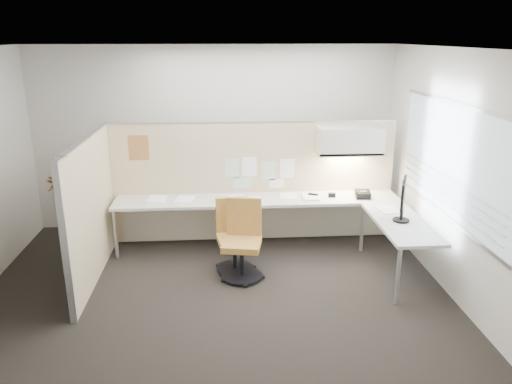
{
  "coord_description": "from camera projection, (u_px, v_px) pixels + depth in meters",
  "views": [
    {
      "loc": [
        0.11,
        -5.37,
        2.93
      ],
      "look_at": [
        0.54,
        0.8,
        0.98
      ],
      "focal_mm": 35.0,
      "sensor_mm": 36.0,
      "label": 1
    }
  ],
  "objects": [
    {
      "name": "paper_stack_5",
      "position": [
        388.0,
        210.0,
        6.53
      ],
      "size": [
        0.28,
        0.33,
        0.02
      ],
      "primitive_type": "cube",
      "rotation": [
        0.0,
        0.0,
        0.17
      ],
      "color": "white",
      "rests_on": "desk"
    },
    {
      "name": "partition_left",
      "position": [
        91.0,
        211.0,
        6.09
      ],
      "size": [
        0.06,
        2.2,
        1.75
      ],
      "primitive_type": "cube",
      "color": "#CAB18C",
      "rests_on": "floor"
    },
    {
      "name": "paper_stack_3",
      "position": [
        288.0,
        196.0,
        7.08
      ],
      "size": [
        0.25,
        0.32,
        0.01
      ],
      "primitive_type": "cube",
      "rotation": [
        0.0,
        0.0,
        -0.07
      ],
      "color": "white",
      "rests_on": "desk"
    },
    {
      "name": "wall_back",
      "position": [
        214.0,
        138.0,
        7.7
      ],
      "size": [
        5.5,
        0.02,
        2.8
      ],
      "primitive_type": "cube",
      "color": "beige",
      "rests_on": "ground"
    },
    {
      "name": "phone",
      "position": [
        362.0,
        194.0,
        7.03
      ],
      "size": [
        0.23,
        0.21,
        0.12
      ],
      "rotation": [
        0.0,
        0.0,
        -0.1
      ],
      "color": "black",
      "rests_on": "desk"
    },
    {
      "name": "wall_front",
      "position": [
        208.0,
        268.0,
        3.42
      ],
      "size": [
        5.5,
        0.02,
        2.8
      ],
      "primitive_type": "cube",
      "color": "beige",
      "rests_on": "ground"
    },
    {
      "name": "coat_hook",
      "position": [
        56.0,
        190.0,
        5.06
      ],
      "size": [
        0.18,
        0.41,
        1.26
      ],
      "color": "silver",
      "rests_on": "partition_left"
    },
    {
      "name": "wall_right",
      "position": [
        452.0,
        174.0,
        5.74
      ],
      "size": [
        0.02,
        4.5,
        2.8
      ],
      "primitive_type": "cube",
      "color": "beige",
      "rests_on": "ground"
    },
    {
      "name": "stapler",
      "position": [
        313.0,
        195.0,
        7.07
      ],
      "size": [
        0.14,
        0.09,
        0.05
      ],
      "primitive_type": "cube",
      "rotation": [
        0.0,
        0.0,
        -0.43
      ],
      "color": "black",
      "rests_on": "desk"
    },
    {
      "name": "ceiling",
      "position": [
        209.0,
        47.0,
        5.13
      ],
      "size": [
        5.5,
        4.5,
        0.01
      ],
      "primitive_type": "cube",
      "color": "white",
      "rests_on": "wall_back"
    },
    {
      "name": "tape_dispenser",
      "position": [
        332.0,
        195.0,
        7.06
      ],
      "size": [
        0.11,
        0.07,
        0.06
      ],
      "primitive_type": "cube",
      "rotation": [
        0.0,
        0.0,
        -0.1
      ],
      "color": "black",
      "rests_on": "desk"
    },
    {
      "name": "chair_right",
      "position": [
        243.0,
        242.0,
        6.22
      ],
      "size": [
        0.53,
        0.55,
        0.98
      ],
      "rotation": [
        0.0,
        0.0,
        -0.18
      ],
      "color": "black",
      "rests_on": "floor"
    },
    {
      "name": "overhead_bin",
      "position": [
        350.0,
        141.0,
        6.97
      ],
      "size": [
        0.9,
        0.36,
        0.38
      ],
      "primitive_type": "cube",
      "color": "beige",
      "rests_on": "partition_back"
    },
    {
      "name": "chair_left",
      "position": [
        234.0,
        238.0,
        6.43
      ],
      "size": [
        0.49,
        0.51,
        0.92
      ],
      "rotation": [
        0.0,
        0.0,
        0.15
      ],
      "color": "black",
      "rests_on": "floor"
    },
    {
      "name": "pinned_papers",
      "position": [
        258.0,
        172.0,
        7.2
      ],
      "size": [
        1.01,
        0.0,
        0.47
      ],
      "color": "#8CBF8C",
      "rests_on": "partition_back"
    },
    {
      "name": "paper_stack_4",
      "position": [
        311.0,
        197.0,
        7.03
      ],
      "size": [
        0.24,
        0.31,
        0.03
      ],
      "primitive_type": "cube",
      "rotation": [
        0.0,
        0.0,
        -0.03
      ],
      "color": "white",
      "rests_on": "desk"
    },
    {
      "name": "floor",
      "position": [
        216.0,
        291.0,
        5.98
      ],
      "size": [
        5.5,
        4.5,
        0.01
      ],
      "primitive_type": "cube",
      "color": "black",
      "rests_on": "ground"
    },
    {
      "name": "paper_stack_0",
      "position": [
        156.0,
        200.0,
        6.92
      ],
      "size": [
        0.25,
        0.32,
        0.03
      ],
      "primitive_type": "cube",
      "rotation": [
        0.0,
        0.0,
        -0.07
      ],
      "color": "white",
      "rests_on": "desk"
    },
    {
      "name": "task_light_strip",
      "position": [
        349.0,
        156.0,
        7.04
      ],
      "size": [
        0.6,
        0.06,
        0.02
      ],
      "primitive_type": "cube",
      "color": "#FFEABF",
      "rests_on": "overhead_bin"
    },
    {
      "name": "paper_stack_1",
      "position": [
        185.0,
        199.0,
        6.95
      ],
      "size": [
        0.29,
        0.34,
        0.02
      ],
      "primitive_type": "cube",
      "rotation": [
        0.0,
        0.0,
        -0.21
      ],
      "color": "white",
      "rests_on": "desk"
    },
    {
      "name": "paper_stack_2",
      "position": [
        236.0,
        199.0,
        6.92
      ],
      "size": [
        0.25,
        0.32,
        0.04
      ],
      "primitive_type": "cube",
      "rotation": [
        0.0,
        0.0,
        -0.07
      ],
      "color": "white",
      "rests_on": "desk"
    },
    {
      "name": "poster",
      "position": [
        139.0,
        148.0,
        6.97
      ],
      "size": [
        0.28,
        0.0,
        0.35
      ],
      "primitive_type": "cube",
      "color": "orange",
      "rests_on": "partition_back"
    },
    {
      "name": "partition_back",
      "position": [
        253.0,
        182.0,
        7.27
      ],
      "size": [
        4.1,
        0.06,
        1.75
      ],
      "primitive_type": "cube",
      "color": "#CAB18C",
      "rests_on": "floor"
    },
    {
      "name": "paper_stack_6",
      "position": [
        252.0,
        200.0,
        6.91
      ],
      "size": [
        0.26,
        0.32,
        0.02
      ],
      "primitive_type": "cube",
      "rotation": [
        0.0,
        0.0,
        -0.12
      ],
      "color": "white",
      "rests_on": "desk"
    },
    {
      "name": "monitor",
      "position": [
        403.0,
        198.0,
        6.07
      ],
      "size": [
        0.22,
        0.47,
        0.52
      ],
      "rotation": [
        0.0,
        0.0,
        1.17
      ],
      "color": "black",
      "rests_on": "desk"
    },
    {
      "name": "window_pane",
      "position": [
        451.0,
        161.0,
        5.69
      ],
      "size": [
        0.01,
        2.8,
        1.3
      ],
      "primitive_type": "cube",
      "color": "#A9B5C4",
      "rests_on": "wall_right"
    },
    {
      "name": "desk",
      "position": [
        282.0,
        210.0,
        6.93
      ],
      "size": [
        4.0,
        2.07,
        0.73
      ],
      "color": "beige",
      "rests_on": "floor"
    }
  ]
}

